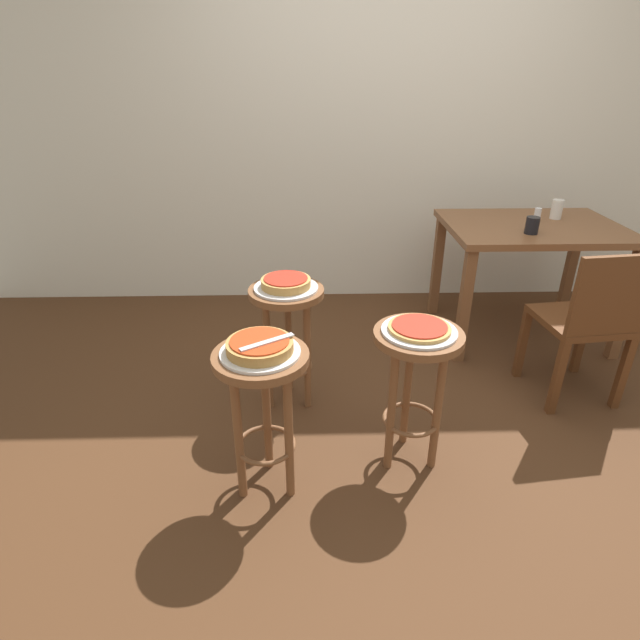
{
  "coord_description": "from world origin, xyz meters",
  "views": [
    {
      "loc": [
        -0.55,
        -2.1,
        1.61
      ],
      "look_at": [
        -0.49,
        -0.03,
        0.58
      ],
      "focal_mm": 28.61,
      "sensor_mm": 36.0,
      "label": 1
    }
  ],
  "objects_px": {
    "pizza_middle": "(419,328)",
    "pizza_server_knife": "(267,342)",
    "stool_foreground": "(263,392)",
    "stool_middle": "(415,368)",
    "dining_table": "(531,241)",
    "condiment_shaker": "(537,215)",
    "pizza_foreground": "(260,346)",
    "pizza_leftside": "(286,282)",
    "wooden_chair": "(589,320)",
    "cup_far_edge": "(557,209)",
    "serving_plate_middle": "(419,331)",
    "serving_plate_foreground": "(260,352)",
    "stool_leftside": "(287,320)",
    "cup_near_edge": "(532,225)",
    "serving_plate_leftside": "(286,288)"
  },
  "relations": [
    {
      "from": "cup_far_edge",
      "to": "pizza_foreground",
      "type": "bearing_deg",
      "value": -139.83
    },
    {
      "from": "condiment_shaker",
      "to": "serving_plate_foreground",
      "type": "bearing_deg",
      "value": -138.84
    },
    {
      "from": "condiment_shaker",
      "to": "pizza_foreground",
      "type": "bearing_deg",
      "value": -138.84
    },
    {
      "from": "pizza_middle",
      "to": "dining_table",
      "type": "relative_size",
      "value": 0.24
    },
    {
      "from": "serving_plate_foreground",
      "to": "wooden_chair",
      "type": "bearing_deg",
      "value": 20.65
    },
    {
      "from": "wooden_chair",
      "to": "cup_far_edge",
      "type": "bearing_deg",
      "value": 79.57
    },
    {
      "from": "cup_far_edge",
      "to": "cup_near_edge",
      "type": "bearing_deg",
      "value": -131.75
    },
    {
      "from": "pizza_foreground",
      "to": "pizza_leftside",
      "type": "bearing_deg",
      "value": 82.95
    },
    {
      "from": "stool_middle",
      "to": "cup_near_edge",
      "type": "relative_size",
      "value": 6.68
    },
    {
      "from": "stool_leftside",
      "to": "dining_table",
      "type": "height_order",
      "value": "dining_table"
    },
    {
      "from": "stool_middle",
      "to": "serving_plate_leftside",
      "type": "height_order",
      "value": "serving_plate_leftside"
    },
    {
      "from": "stool_foreground",
      "to": "pizza_leftside",
      "type": "distance_m",
      "value": 0.66
    },
    {
      "from": "stool_foreground",
      "to": "wooden_chair",
      "type": "distance_m",
      "value": 1.71
    },
    {
      "from": "serving_plate_middle",
      "to": "condiment_shaker",
      "type": "bearing_deg",
      "value": 52.04
    },
    {
      "from": "stool_foreground",
      "to": "wooden_chair",
      "type": "relative_size",
      "value": 0.76
    },
    {
      "from": "pizza_leftside",
      "to": "cup_far_edge",
      "type": "bearing_deg",
      "value": 27.21
    },
    {
      "from": "stool_foreground",
      "to": "cup_far_edge",
      "type": "distance_m",
      "value": 2.33
    },
    {
      "from": "serving_plate_leftside",
      "to": "condiment_shaker",
      "type": "distance_m",
      "value": 1.73
    },
    {
      "from": "serving_plate_foreground",
      "to": "dining_table",
      "type": "relative_size",
      "value": 0.29
    },
    {
      "from": "stool_leftside",
      "to": "pizza_server_knife",
      "type": "bearing_deg",
      "value": -94.18
    },
    {
      "from": "pizza_foreground",
      "to": "cup_far_edge",
      "type": "distance_m",
      "value": 2.31
    },
    {
      "from": "pizza_middle",
      "to": "stool_middle",
      "type": "bearing_deg",
      "value": -90.0
    },
    {
      "from": "stool_foreground",
      "to": "serving_plate_foreground",
      "type": "distance_m",
      "value": 0.18
    },
    {
      "from": "stool_middle",
      "to": "stool_leftside",
      "type": "bearing_deg",
      "value": 139.77
    },
    {
      "from": "pizza_middle",
      "to": "pizza_server_knife",
      "type": "relative_size",
      "value": 1.15
    },
    {
      "from": "serving_plate_foreground",
      "to": "stool_middle",
      "type": "bearing_deg",
      "value": 13.66
    },
    {
      "from": "dining_table",
      "to": "condiment_shaker",
      "type": "distance_m",
      "value": 0.16
    },
    {
      "from": "wooden_chair",
      "to": "pizza_middle",
      "type": "bearing_deg",
      "value": -155.11
    },
    {
      "from": "pizza_middle",
      "to": "cup_near_edge",
      "type": "relative_size",
      "value": 2.61
    },
    {
      "from": "cup_far_edge",
      "to": "condiment_shaker",
      "type": "bearing_deg",
      "value": -151.94
    },
    {
      "from": "stool_foreground",
      "to": "stool_middle",
      "type": "distance_m",
      "value": 0.65
    },
    {
      "from": "cup_near_edge",
      "to": "condiment_shaker",
      "type": "bearing_deg",
      "value": 61.4
    },
    {
      "from": "stool_leftside",
      "to": "condiment_shaker",
      "type": "relative_size",
      "value": 7.34
    },
    {
      "from": "stool_leftside",
      "to": "cup_near_edge",
      "type": "bearing_deg",
      "value": 21.37
    },
    {
      "from": "stool_middle",
      "to": "wooden_chair",
      "type": "bearing_deg",
      "value": 24.89
    },
    {
      "from": "stool_middle",
      "to": "serving_plate_leftside",
      "type": "distance_m",
      "value": 0.75
    },
    {
      "from": "cup_far_edge",
      "to": "pizza_server_knife",
      "type": "relative_size",
      "value": 0.54
    },
    {
      "from": "cup_far_edge",
      "to": "condiment_shaker",
      "type": "xyz_separation_m",
      "value": [
        -0.16,
        -0.08,
        -0.02
      ]
    },
    {
      "from": "stool_foreground",
      "to": "dining_table",
      "type": "bearing_deg",
      "value": 40.78
    },
    {
      "from": "serving_plate_leftside",
      "to": "pizza_middle",
      "type": "bearing_deg",
      "value": -40.23
    },
    {
      "from": "stool_leftside",
      "to": "serving_plate_foreground",
      "type": "bearing_deg",
      "value": -97.05
    },
    {
      "from": "stool_leftside",
      "to": "cup_far_edge",
      "type": "relative_size",
      "value": 5.44
    },
    {
      "from": "wooden_chair",
      "to": "pizza_server_knife",
      "type": "xyz_separation_m",
      "value": [
        -1.57,
        -0.62,
        0.24
      ]
    },
    {
      "from": "stool_leftside",
      "to": "pizza_server_knife",
      "type": "height_order",
      "value": "pizza_server_knife"
    },
    {
      "from": "stool_foreground",
      "to": "dining_table",
      "type": "xyz_separation_m",
      "value": [
        1.58,
        1.36,
        0.16
      ]
    },
    {
      "from": "serving_plate_foreground",
      "to": "pizza_server_knife",
      "type": "xyz_separation_m",
      "value": [
        0.03,
        -0.02,
        0.06
      ]
    },
    {
      "from": "stool_foreground",
      "to": "serving_plate_foreground",
      "type": "xyz_separation_m",
      "value": [
        0.0,
        0.0,
        0.18
      ]
    },
    {
      "from": "condiment_shaker",
      "to": "serving_plate_middle",
      "type": "bearing_deg",
      "value": -127.96
    },
    {
      "from": "serving_plate_middle",
      "to": "pizza_middle",
      "type": "bearing_deg",
      "value": 180.0
    },
    {
      "from": "cup_far_edge",
      "to": "stool_middle",
      "type": "bearing_deg",
      "value": -130.31
    }
  ]
}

